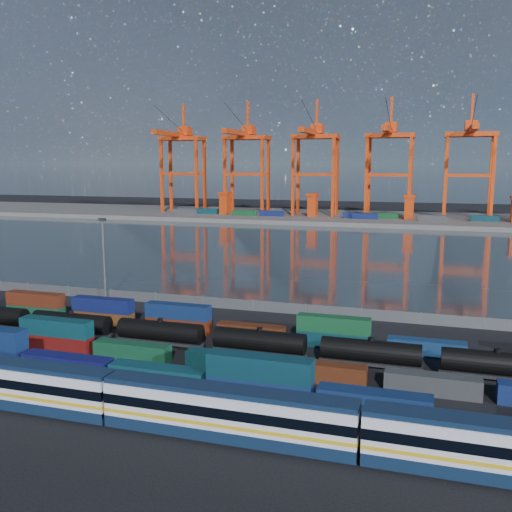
% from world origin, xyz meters
% --- Properties ---
extents(ground, '(700.00, 700.00, 0.00)m').
position_xyz_m(ground, '(0.00, 0.00, 0.00)').
color(ground, black).
rests_on(ground, ground).
extents(harbor_water, '(700.00, 700.00, 0.00)m').
position_xyz_m(harbor_water, '(0.00, 105.00, 0.01)').
color(harbor_water, '#273238').
rests_on(harbor_water, ground).
extents(far_quay, '(700.00, 70.00, 2.00)m').
position_xyz_m(far_quay, '(0.00, 210.00, 1.00)').
color(far_quay, '#514F4C').
rests_on(far_quay, ground).
extents(distant_mountains, '(2470.00, 1100.00, 520.00)m').
position_xyz_m(distant_mountains, '(63.02, 1600.00, 220.29)').
color(distant_mountains, '#1E2630').
rests_on(distant_mountains, ground).
extents(passenger_train, '(77.70, 3.17, 5.44)m').
position_xyz_m(passenger_train, '(12.98, -20.58, 2.74)').
color(passenger_train, silver).
rests_on(passenger_train, ground).
extents(container_row_mid, '(126.98, 2.26, 4.82)m').
position_xyz_m(container_row_mid, '(-2.64, -2.52, 1.42)').
color(container_row_mid, '#3E4143').
rests_on(container_row_mid, ground).
extents(container_row_north, '(127.00, 2.20, 4.69)m').
position_xyz_m(container_row_north, '(-0.04, 11.37, 2.08)').
color(container_row_north, '#0F1B4F').
rests_on(container_row_north, ground).
extents(tanker_string, '(106.65, 2.93, 4.20)m').
position_xyz_m(tanker_string, '(8.66, 4.18, 2.10)').
color(tanker_string, black).
rests_on(tanker_string, ground).
extents(waterfront_fence, '(160.12, 0.12, 2.20)m').
position_xyz_m(waterfront_fence, '(-0.00, 28.00, 1.00)').
color(waterfront_fence, '#595B5E').
rests_on(waterfront_fence, ground).
extents(yard_light_mast, '(1.60, 0.40, 16.60)m').
position_xyz_m(yard_light_mast, '(-30.00, 26.00, 9.30)').
color(yard_light_mast, slate).
rests_on(yard_light_mast, ground).
extents(gantry_cranes, '(197.18, 42.59, 57.67)m').
position_xyz_m(gantry_cranes, '(-7.50, 203.47, 35.35)').
color(gantry_cranes, red).
rests_on(gantry_cranes, ground).
extents(quay_containers, '(172.58, 10.99, 2.60)m').
position_xyz_m(quay_containers, '(-11.00, 195.46, 3.30)').
color(quay_containers, navy).
rests_on(quay_containers, far_quay).
extents(straddle_carriers, '(140.00, 7.00, 11.10)m').
position_xyz_m(straddle_carriers, '(-2.50, 200.00, 7.82)').
color(straddle_carriers, red).
rests_on(straddle_carriers, far_quay).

